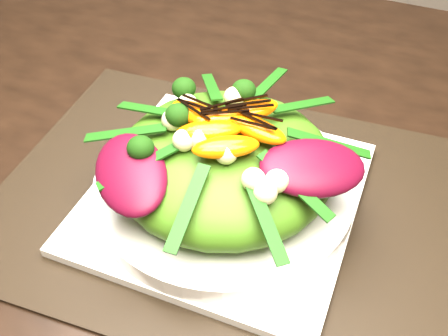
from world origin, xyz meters
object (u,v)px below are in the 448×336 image
at_px(dining_table, 42,119).
at_px(placemat, 224,200).
at_px(plate_base, 224,196).
at_px(lettuce_mound, 224,162).
at_px(orange_segment, 235,106).
at_px(salad_bowl, 224,186).

distance_m(dining_table, placemat, 0.28).
height_order(dining_table, plate_base, dining_table).
bearing_deg(lettuce_mound, plate_base, 0.00).
bearing_deg(plate_base, orange_segment, 96.12).
relative_size(dining_table, plate_base, 6.32).
xyz_separation_m(plate_base, orange_segment, (-0.00, 0.03, 0.09)).
relative_size(dining_table, orange_segment, 27.67).
bearing_deg(placemat, orange_segment, 96.12).
height_order(plate_base, salad_bowl, salad_bowl).
xyz_separation_m(dining_table, placemat, (0.27, -0.06, 0.02)).
relative_size(dining_table, placemat, 3.56).
bearing_deg(dining_table, orange_segment, -4.59).
distance_m(placemat, plate_base, 0.01).
relative_size(placemat, lettuce_mound, 2.18).
xyz_separation_m(dining_table, plate_base, (0.27, -0.06, 0.03)).
relative_size(lettuce_mound, orange_segment, 3.56).
bearing_deg(placemat, plate_base, 0.00).
bearing_deg(dining_table, placemat, -11.62).
height_order(salad_bowl, orange_segment, orange_segment).
bearing_deg(salad_bowl, orange_segment, 96.12).
relative_size(placemat, orange_segment, 7.77).
bearing_deg(salad_bowl, plate_base, 0.00).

